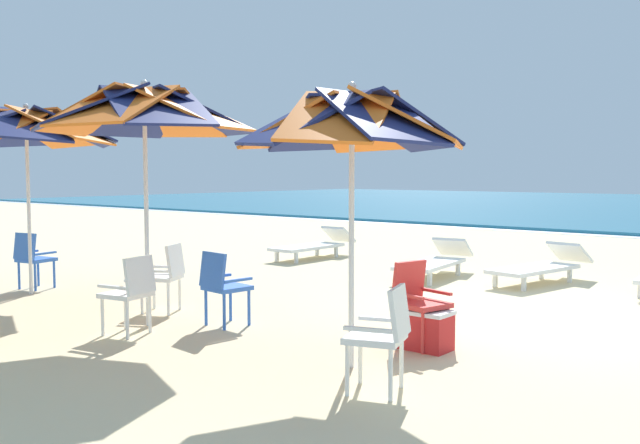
% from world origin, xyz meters
% --- Properties ---
extents(ground_plane, '(80.00, 80.00, 0.00)m').
position_xyz_m(ground_plane, '(0.00, 0.00, 0.00)').
color(ground_plane, beige).
extents(beach_umbrella_0, '(2.08, 2.08, 2.57)m').
position_xyz_m(beach_umbrella_0, '(-0.55, -3.18, 2.20)').
color(beach_umbrella_0, silver).
rests_on(beach_umbrella_0, ground).
extents(plastic_chair_0, '(0.58, 0.56, 0.87)m').
position_xyz_m(plastic_chair_0, '(0.08, -3.59, 0.50)').
color(plastic_chair_0, white).
rests_on(plastic_chair_0, ground).
extents(plastic_chair_1, '(0.55, 0.53, 0.87)m').
position_xyz_m(plastic_chair_1, '(-0.48, -2.15, 0.50)').
color(plastic_chair_1, red).
rests_on(plastic_chair_1, ground).
extents(beach_umbrella_1, '(2.53, 2.53, 2.81)m').
position_xyz_m(beach_umbrella_1, '(-3.39, -3.31, 2.45)').
color(beach_umbrella_1, silver).
rests_on(beach_umbrella_1, ground).
extents(plastic_chair_2, '(0.55, 0.53, 0.87)m').
position_xyz_m(plastic_chair_2, '(-3.14, -3.71, 0.50)').
color(plastic_chair_2, white).
rests_on(plastic_chair_2, ground).
extents(plastic_chair_3, '(0.62, 0.60, 0.87)m').
position_xyz_m(plastic_chair_3, '(-3.84, -2.70, 0.50)').
color(plastic_chair_3, white).
rests_on(plastic_chair_3, ground).
extents(plastic_chair_4, '(0.48, 0.51, 0.87)m').
position_xyz_m(plastic_chair_4, '(-2.69, -2.79, 0.50)').
color(plastic_chair_4, blue).
rests_on(plastic_chair_4, ground).
extents(beach_umbrella_2, '(2.57, 2.57, 2.75)m').
position_xyz_m(beach_umbrella_2, '(-6.40, -3.15, 2.40)').
color(beach_umbrella_2, silver).
rests_on(beach_umbrella_2, ground).
extents(plastic_chair_5, '(0.52, 0.55, 0.87)m').
position_xyz_m(plastic_chair_5, '(-6.79, -2.91, 0.50)').
color(plastic_chair_5, blue).
rests_on(plastic_chair_5, ground).
extents(sun_lounger_1, '(1.01, 2.22, 0.62)m').
position_xyz_m(sun_lounger_1, '(-1.07, 2.53, 0.28)').
color(sun_lounger_1, white).
rests_on(sun_lounger_1, ground).
extents(sun_lounger_2, '(0.93, 2.21, 0.62)m').
position_xyz_m(sun_lounger_2, '(-2.69, 1.99, 0.28)').
color(sun_lounger_2, white).
rests_on(sun_lounger_2, ground).
extents(sun_lounger_3, '(0.66, 2.15, 0.62)m').
position_xyz_m(sun_lounger_3, '(-5.94, 2.68, 0.28)').
color(sun_lounger_3, white).
rests_on(sun_lounger_3, ground).
extents(cooler_box, '(0.50, 0.34, 0.40)m').
position_xyz_m(cooler_box, '(-0.35, -2.21, 0.20)').
color(cooler_box, red).
rests_on(cooler_box, ground).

